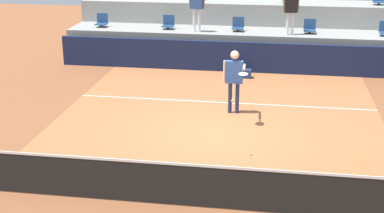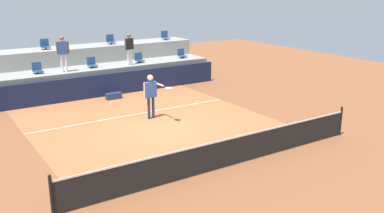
{
  "view_description": "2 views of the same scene",
  "coord_description": "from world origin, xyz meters",
  "px_view_note": "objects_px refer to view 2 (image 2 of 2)",
  "views": [
    {
      "loc": [
        1.54,
        -13.44,
        5.4
      ],
      "look_at": [
        -0.42,
        -1.21,
        1.1
      ],
      "focal_mm": 51.69,
      "sensor_mm": 36.0,
      "label": 1
    },
    {
      "loc": [
        -7.34,
        -13.37,
        5.34
      ],
      "look_at": [
        0.68,
        -1.02,
        1.08
      ],
      "focal_mm": 39.79,
      "sensor_mm": 36.0,
      "label": 2
    }
  ],
  "objects_px": {
    "stadium_chair_upper_right": "(111,40)",
    "stadium_chair_upper_far_right": "(165,36)",
    "spectator_leaning_on_rail": "(129,46)",
    "tennis_player": "(151,92)",
    "stadium_chair_lower_left": "(37,69)",
    "stadium_chair_lower_right": "(139,58)",
    "tennis_ball": "(197,102)",
    "equipment_bag": "(114,96)",
    "spectator_in_white": "(63,50)",
    "stadium_chair_lower_far_right": "(182,54)",
    "stadium_chair_upper_left": "(45,45)",
    "stadium_chair_lower_center": "(92,63)"
  },
  "relations": [
    {
      "from": "equipment_bag",
      "to": "spectator_leaning_on_rail",
      "type": "bearing_deg",
      "value": 44.24
    },
    {
      "from": "stadium_chair_lower_far_right",
      "to": "stadium_chair_upper_far_right",
      "type": "xyz_separation_m",
      "value": [
        -0.05,
        1.8,
        0.85
      ]
    },
    {
      "from": "stadium_chair_upper_far_right",
      "to": "tennis_ball",
      "type": "bearing_deg",
      "value": -114.14
    },
    {
      "from": "stadium_chair_lower_far_right",
      "to": "tennis_ball",
      "type": "relative_size",
      "value": 7.65
    },
    {
      "from": "stadium_chair_lower_left",
      "to": "stadium_chair_upper_left",
      "type": "xyz_separation_m",
      "value": [
        0.91,
        1.8,
        0.85
      ]
    },
    {
      "from": "tennis_player",
      "to": "tennis_ball",
      "type": "xyz_separation_m",
      "value": [
        0.21,
        -3.03,
        0.25
      ]
    },
    {
      "from": "spectator_in_white",
      "to": "tennis_ball",
      "type": "relative_size",
      "value": 25.68
    },
    {
      "from": "stadium_chair_upper_right",
      "to": "spectator_in_white",
      "type": "relative_size",
      "value": 0.3
    },
    {
      "from": "stadium_chair_upper_far_right",
      "to": "spectator_in_white",
      "type": "xyz_separation_m",
      "value": [
        -6.82,
        -2.18,
        -0.0
      ]
    },
    {
      "from": "stadium_chair_upper_left",
      "to": "spectator_in_white",
      "type": "height_order",
      "value": "spectator_in_white"
    },
    {
      "from": "stadium_chair_lower_right",
      "to": "stadium_chair_lower_far_right",
      "type": "xyz_separation_m",
      "value": [
        2.7,
        0.0,
        0.0
      ]
    },
    {
      "from": "tennis_ball",
      "to": "tennis_player",
      "type": "bearing_deg",
      "value": 94.01
    },
    {
      "from": "spectator_in_white",
      "to": "equipment_bag",
      "type": "xyz_separation_m",
      "value": [
        1.79,
        -1.61,
        -2.16
      ]
    },
    {
      "from": "tennis_ball",
      "to": "spectator_leaning_on_rail",
      "type": "bearing_deg",
      "value": 80.85
    },
    {
      "from": "stadium_chair_upper_right",
      "to": "stadium_chair_upper_far_right",
      "type": "distance_m",
      "value": 3.49
    },
    {
      "from": "stadium_chair_upper_left",
      "to": "spectator_in_white",
      "type": "bearing_deg",
      "value": -83.33
    },
    {
      "from": "spectator_in_white",
      "to": "spectator_leaning_on_rail",
      "type": "xyz_separation_m",
      "value": [
        3.44,
        0.0,
        -0.07
      ]
    },
    {
      "from": "stadium_chair_upper_left",
      "to": "stadium_chair_lower_center",
      "type": "bearing_deg",
      "value": -45.31
    },
    {
      "from": "tennis_player",
      "to": "equipment_bag",
      "type": "distance_m",
      "value": 3.86
    },
    {
      "from": "stadium_chair_lower_left",
      "to": "stadium_chair_upper_right",
      "type": "xyz_separation_m",
      "value": [
        4.5,
        1.8,
        0.85
      ]
    },
    {
      "from": "stadium_chair_upper_right",
      "to": "stadium_chair_upper_left",
      "type": "bearing_deg",
      "value": 180.0
    },
    {
      "from": "tennis_ball",
      "to": "stadium_chair_lower_left",
      "type": "bearing_deg",
      "value": 110.42
    },
    {
      "from": "stadium_chair_lower_left",
      "to": "stadium_chair_upper_left",
      "type": "relative_size",
      "value": 1.0
    },
    {
      "from": "stadium_chair_lower_right",
      "to": "tennis_ball",
      "type": "bearing_deg",
      "value": -103.38
    },
    {
      "from": "stadium_chair_lower_left",
      "to": "stadium_chair_lower_right",
      "type": "bearing_deg",
      "value": 0.0
    },
    {
      "from": "stadium_chair_lower_center",
      "to": "tennis_ball",
      "type": "height_order",
      "value": "stadium_chair_lower_center"
    },
    {
      "from": "stadium_chair_upper_left",
      "to": "stadium_chair_upper_far_right",
      "type": "xyz_separation_m",
      "value": [
        7.08,
        0.0,
        0.0
      ]
    },
    {
      "from": "stadium_chair_lower_right",
      "to": "tennis_ball",
      "type": "xyz_separation_m",
      "value": [
        -2.08,
        -8.75,
        -0.07
      ]
    },
    {
      "from": "stadium_chair_upper_far_right",
      "to": "tennis_player",
      "type": "distance_m",
      "value": 9.07
    },
    {
      "from": "tennis_ball",
      "to": "equipment_bag",
      "type": "distance_m",
      "value": 6.88
    },
    {
      "from": "stadium_chair_lower_right",
      "to": "stadium_chair_lower_far_right",
      "type": "distance_m",
      "value": 2.7
    },
    {
      "from": "stadium_chair_lower_right",
      "to": "stadium_chair_lower_center",
      "type": "bearing_deg",
      "value": 180.0
    },
    {
      "from": "stadium_chair_lower_far_right",
      "to": "spectator_in_white",
      "type": "bearing_deg",
      "value": -176.8
    },
    {
      "from": "spectator_in_white",
      "to": "equipment_bag",
      "type": "bearing_deg",
      "value": -41.9
    },
    {
      "from": "stadium_chair_lower_center",
      "to": "stadium_chair_lower_right",
      "type": "relative_size",
      "value": 1.0
    },
    {
      "from": "stadium_chair_upper_left",
      "to": "tennis_player",
      "type": "xyz_separation_m",
      "value": [
        2.14,
        -7.52,
        -1.18
      ]
    },
    {
      "from": "stadium_chair_upper_right",
      "to": "tennis_ball",
      "type": "height_order",
      "value": "stadium_chair_upper_right"
    },
    {
      "from": "stadium_chair_upper_left",
      "to": "equipment_bag",
      "type": "relative_size",
      "value": 0.68
    },
    {
      "from": "stadium_chair_upper_right",
      "to": "tennis_player",
      "type": "bearing_deg",
      "value": -100.92
    },
    {
      "from": "stadium_chair_lower_left",
      "to": "tennis_player",
      "type": "distance_m",
      "value": 6.49
    },
    {
      "from": "stadium_chair_lower_far_right",
      "to": "equipment_bag",
      "type": "height_order",
      "value": "stadium_chair_lower_far_right"
    },
    {
      "from": "equipment_bag",
      "to": "stadium_chair_lower_left",
      "type": "bearing_deg",
      "value": 146.02
    },
    {
      "from": "spectator_leaning_on_rail",
      "to": "tennis_player",
      "type": "bearing_deg",
      "value": -106.29
    },
    {
      "from": "stadium_chair_upper_far_right",
      "to": "spectator_leaning_on_rail",
      "type": "height_order",
      "value": "spectator_leaning_on_rail"
    },
    {
      "from": "stadium_chair_upper_left",
      "to": "stadium_chair_upper_far_right",
      "type": "bearing_deg",
      "value": 0.0
    },
    {
      "from": "stadium_chair_lower_right",
      "to": "equipment_bag",
      "type": "bearing_deg",
      "value": -140.14
    },
    {
      "from": "stadium_chair_lower_left",
      "to": "tennis_ball",
      "type": "bearing_deg",
      "value": -69.58
    },
    {
      "from": "tennis_player",
      "to": "equipment_bag",
      "type": "bearing_deg",
      "value": 91.39
    },
    {
      "from": "stadium_chair_lower_center",
      "to": "stadium_chair_upper_left",
      "type": "relative_size",
      "value": 1.0
    },
    {
      "from": "stadium_chair_upper_right",
      "to": "spectator_leaning_on_rail",
      "type": "height_order",
      "value": "spectator_leaning_on_rail"
    }
  ]
}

